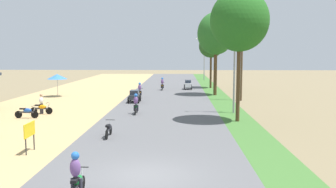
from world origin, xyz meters
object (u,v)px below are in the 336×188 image
Objects in this scene: median_tree_nearest at (240,21)px; motorbike_ahead_third at (136,104)px; car_sedan_charcoal at (134,96)px; motorbike_ahead_fifth at (162,84)px; parked_motorbike_second at (27,112)px; utility_pole_near at (242,54)px; parked_motorbike_third at (42,108)px; median_tree_third at (211,47)px; motorbike_ahead_second at (109,128)px; motorbike_ahead_fourth at (140,90)px; pedestrian_on_shoulder at (41,103)px; motorbike_foreground_rider at (77,176)px; median_tree_second at (216,34)px; vendor_umbrella at (57,77)px; streetlamp_mid at (204,56)px; car_hatchback_white at (188,84)px; streetlamp_near at (235,62)px; street_signboard at (30,132)px.

motorbike_ahead_third is at bearing 159.63° from median_tree_nearest.
car_sedan_charcoal is 12.20m from motorbike_ahead_fifth.
parked_motorbike_second is 21.55m from utility_pole_near.
median_tree_third is (15.43, 22.45, 5.23)m from parked_motorbike_third.
car_sedan_charcoal is at bearing -120.06° from median_tree_third.
parked_motorbike_third is 7.60m from motorbike_ahead_third.
motorbike_ahead_fourth is (-0.20, 19.03, 0.28)m from motorbike_ahead_second.
pedestrian_on_shoulder is 18.91m from motorbike_foreground_rider.
pedestrian_on_shoulder is 12.90m from motorbike_ahead_fourth.
parked_motorbike_third is 0.19× the size of median_tree_second.
vendor_umbrella is 20.40m from utility_pole_near.
streetlamp_mid is at bearing 79.30° from motorbike_ahead_second.
motorbike_ahead_fifth is (-3.39, -1.12, 0.11)m from car_hatchback_white.
parked_motorbike_third is at bearing -152.03° from utility_pole_near.
vendor_umbrella is 9.47m from motorbike_ahead_fourth.
streetlamp_near is at bearing -34.54° from car_sedan_charcoal.
parked_motorbike_third is at bearing -137.79° from median_tree_second.
median_tree_second is at bearing -90.74° from streetlamp_mid.
parked_motorbike_third is 23.73m from car_hatchback_white.
car_hatchback_white reaches higher than motorbike_ahead_second.
motorbike_ahead_fourth is (6.82, 10.94, -0.11)m from pedestrian_on_shoulder.
parked_motorbike_third is 0.25× the size of streetlamp_near.
pedestrian_on_shoulder is at bearing -77.77° from vendor_umbrella.
motorbike_ahead_third is (-9.89, -9.03, -4.02)m from utility_pole_near.
utility_pole_near is at bearing 69.47° from motorbike_foreground_rider.
street_signboard is at bearing -97.82° from motorbike_ahead_fourth.
vendor_umbrella reaches higher than motorbike_ahead_fifth.
median_tree_nearest is 24.03m from car_hatchback_white.
parked_motorbike_third is 0.19× the size of utility_pole_near.
street_signboard is at bearing -143.15° from median_tree_nearest.
streetlamp_mid reaches higher than pedestrian_on_shoulder.
motorbike_foreground_rider and motorbike_ahead_fourth have the same top height.
car_sedan_charcoal is at bearing 97.96° from motorbike_ahead_third.
vendor_umbrella reaches higher than parked_motorbike_second.
utility_pole_near is (2.21, 11.89, -2.33)m from median_tree_nearest.
median_tree_nearest is (17.87, -14.37, 4.90)m from vendor_umbrella.
motorbike_ahead_fifth is (9.27, 21.10, 0.30)m from parked_motorbike_second.
median_tree_second reaches higher than parked_motorbike_second.
utility_pole_near is 5.21× the size of motorbike_ahead_fifth.
street_signboard is 0.16× the size of utility_pole_near.
median_tree_third is at bearing 56.90° from parked_motorbike_second.
parked_motorbike_second is at bearing -119.67° from car_hatchback_white.
streetlamp_near is 8.46m from utility_pole_near.
motorbike_ahead_fifth is at bearing 86.24° from motorbike_ahead_third.
motorbike_foreground_rider reaches higher than motorbike_ahead_second.
street_signboard is 23.94m from vendor_umbrella.
pedestrian_on_shoulder is at bearing -133.65° from car_sedan_charcoal.
motorbike_ahead_second is at bearing -39.21° from parked_motorbike_second.
street_signboard is 32.79m from car_hatchback_white.
vendor_umbrella is at bearing 153.70° from car_sedan_charcoal.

